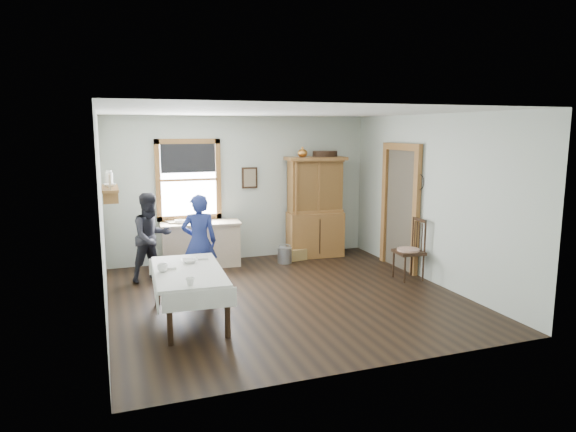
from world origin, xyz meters
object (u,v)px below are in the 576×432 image
Objects in this scene: dining_table at (189,295)px; spindle_chair at (409,249)px; pail at (285,255)px; figure_dark at (152,240)px; china_hutch at (315,207)px; wicker_basket at (296,254)px; woman_blue at (199,245)px; work_counter at (201,244)px.

spindle_chair is at bearing 9.66° from dining_table.
figure_dark is (-2.41, -0.31, 0.53)m from pail.
china_hutch reaches higher than spindle_chair.
wicker_basket is 0.26× the size of woman_blue.
wicker_basket is 2.42m from woman_blue.
spindle_chair is at bearing -54.65° from wicker_basket.
china_hutch reaches higher than work_counter.
work_counter is 0.73× the size of china_hutch.
dining_table is 4.69× the size of wicker_basket.
figure_dark is at bearing 165.94° from spindle_chair.
wicker_basket is (2.41, 2.47, -0.23)m from dining_table.
woman_blue is (-1.75, -1.01, 0.54)m from pail.
pail is 0.79× the size of wicker_basket.
china_hutch is 3.22m from figure_dark.
figure_dark is (-0.28, 1.99, 0.33)m from dining_table.
spindle_chair is at bearing -46.61° from pail.
china_hutch is at bearing 42.40° from dining_table.
wicker_basket is (1.78, -0.14, -0.30)m from work_counter.
woman_blue is (-2.03, -1.17, 0.58)m from wicker_basket.
china_hutch is at bearing 4.86° from work_counter.
figure_dark is at bearing -141.43° from work_counter.
pail reaches higher than wicker_basket.
work_counter reaches higher than pail.
dining_table is 5.91× the size of pail.
work_counter is 1.13m from figure_dark.
woman_blue is at bearing -150.04° from wicker_basket.
figure_dark is at bearing -164.28° from china_hutch.
dining_table reaches higher than wicker_basket.
spindle_chair is 3.41m from woman_blue.
wicker_basket is at bearing -143.57° from woman_blue.
woman_blue reaches higher than work_counter.
china_hutch is 6.79× the size of pail.
spindle_chair is 2.29m from wicker_basket.
pail is at bearing -15.38° from figure_dark.
woman_blue reaches higher than wicker_basket.
spindle_chair is (3.08, -1.98, 0.11)m from work_counter.
work_counter is at bearing -175.26° from china_hutch.
wicker_basket is 2.79m from figure_dark.
woman_blue is (-3.34, 0.66, 0.18)m from spindle_chair.
spindle_chair reaches higher than work_counter.
spindle_chair is (0.84, -1.99, -0.46)m from china_hutch.
china_hutch is (2.24, 0.01, 0.57)m from work_counter.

